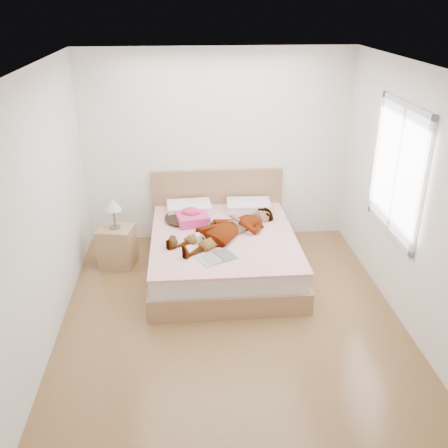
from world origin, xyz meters
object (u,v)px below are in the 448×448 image
towel (192,218)px  plush_toy (172,242)px  magazine (218,257)px  coffee_mug (199,238)px  phone (186,211)px  bed (223,249)px  nightstand (117,243)px  woman (227,226)px

towel → plush_toy: size_ratio=2.20×
magazine → coffee_mug: (-0.19, 0.41, 0.04)m
phone → bed: bearing=-74.3°
phone → plush_toy: 0.70m
phone → coffee_mug: (0.15, -0.59, -0.11)m
magazine → coffee_mug: bearing=115.0°
towel → nightstand: (-0.97, -0.06, -0.29)m
woman → magazine: bearing=-53.0°
coffee_mug → plush_toy: 0.32m
bed → towel: 0.56m
coffee_mug → nightstand: 1.16m
phone → plush_toy: size_ratio=0.41×
magazine → woman: bearing=74.9°
towel → nightstand: nightstand is taller
towel → coffee_mug: bearing=-83.2°
phone → nightstand: nightstand is taller
nightstand → towel: bearing=3.6°
plush_toy → nightstand: size_ratio=0.22×
phone → magazine: phone is taller
towel → plush_toy: 0.67m
towel → coffee_mug: size_ratio=3.15×
woman → bed: bed is taller
plush_toy → magazine: bearing=-32.8°
towel → phone: bearing=146.0°
woman → coffee_mug: woman is taller
coffee_mug → magazine: bearing=-65.0°
woman → coffee_mug: 0.40m
towel → nightstand: bearing=-176.4°
coffee_mug → plush_toy: bearing=-164.1°
bed → towel: bed is taller
bed → plush_toy: 0.76m
phone → towel: size_ratio=0.19×
coffee_mug → phone: bearing=104.0°
bed → coffee_mug: size_ratio=14.68×
bed → nightstand: bed is taller
towel → coffee_mug: 0.53m
phone → woman: bearing=-76.6°
towel → nightstand: 1.01m
phone → coffee_mug: phone is taller
nightstand → bed: bearing=-9.1°
woman → magazine: 0.63m
magazine → coffee_mug: 0.46m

